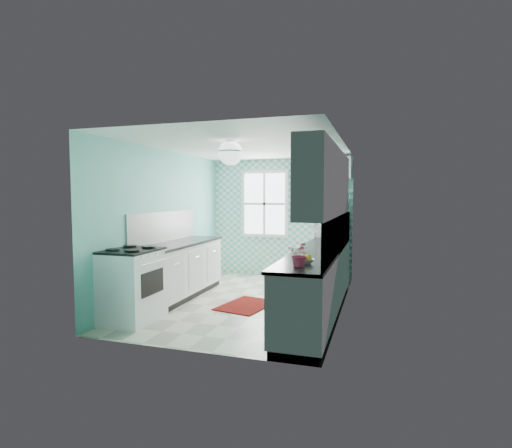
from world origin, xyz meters
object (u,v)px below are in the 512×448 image
(fridge, at_px, (331,245))
(fruit_bowl, at_px, (304,261))
(sink, at_px, (328,243))
(potted_plant, at_px, (300,254))
(ceiling_light, at_px, (230,153))
(stove, at_px, (132,284))
(microwave, at_px, (331,198))

(fridge, relative_size, fruit_bowl, 6.40)
(fruit_bowl, bearing_deg, fridge, 91.54)
(sink, bearing_deg, potted_plant, -90.68)
(ceiling_light, height_order, fruit_bowl, ceiling_light)
(ceiling_light, distance_m, sink, 2.32)
(stove, distance_m, sink, 3.19)
(ceiling_light, relative_size, fridge, 0.23)
(stove, distance_m, potted_plant, 2.49)
(fruit_bowl, xyz_separation_m, potted_plant, (0.00, -0.24, 0.11))
(fruit_bowl, height_order, microwave, microwave)
(stove, height_order, fruit_bowl, fruit_bowl)
(ceiling_light, xyz_separation_m, potted_plant, (1.20, -1.02, -1.24))
(fridge, height_order, potted_plant, fridge)
(fridge, xyz_separation_m, potted_plant, (0.09, -3.60, 0.32))
(sink, bearing_deg, fridge, 93.99)
(stove, relative_size, sink, 1.84)
(fridge, relative_size, stove, 1.55)
(ceiling_light, xyz_separation_m, microwave, (1.11, 2.58, -0.65))
(fruit_bowl, bearing_deg, stove, 177.00)
(ceiling_light, xyz_separation_m, stove, (-1.20, -0.66, -1.81))
(microwave, bearing_deg, stove, 50.74)
(microwave, bearing_deg, potted_plant, 87.65)
(sink, bearing_deg, microwave, 93.97)
(microwave, bearing_deg, ceiling_light, 62.98)
(ceiling_light, relative_size, microwave, 0.60)
(ceiling_light, distance_m, fruit_bowl, 1.97)
(fridge, height_order, microwave, microwave)
(potted_plant, bearing_deg, ceiling_light, 139.62)
(fruit_bowl, bearing_deg, ceiling_light, 146.94)
(fridge, height_order, fruit_bowl, fridge)
(ceiling_light, distance_m, potted_plant, 2.01)
(stove, height_order, potted_plant, potted_plant)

